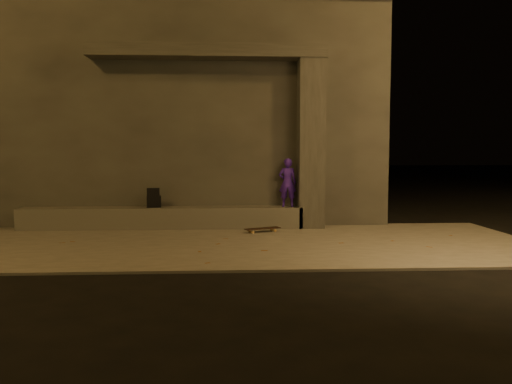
{
  "coord_description": "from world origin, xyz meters",
  "views": [
    {
      "loc": [
        -0.04,
        -6.97,
        1.65
      ],
      "look_at": [
        0.43,
        2.0,
        0.95
      ],
      "focal_mm": 35.0,
      "sensor_mm": 36.0,
      "label": 1
    }
  ],
  "objects": [
    {
      "name": "skateboard",
      "position": [
        0.61,
        3.1,
        0.11
      ],
      "size": [
        0.77,
        0.48,
        0.08
      ],
      "rotation": [
        0.0,
        0.0,
        0.41
      ],
      "color": "black",
      "rests_on": "sidewalk"
    },
    {
      "name": "backpack",
      "position": [
        -1.67,
        3.75,
        0.64
      ],
      "size": [
        0.33,
        0.24,
        0.42
      ],
      "rotation": [
        0.0,
        0.0,
        0.15
      ],
      "color": "black",
      "rests_on": "ledge"
    },
    {
      "name": "ledge",
      "position": [
        -1.5,
        3.75,
        0.27
      ],
      "size": [
        6.0,
        0.55,
        0.45
      ],
      "primitive_type": "cube",
      "color": "#595650",
      "rests_on": "sidewalk"
    },
    {
      "name": "sidewalk",
      "position": [
        0.0,
        2.0,
        0.02
      ],
      "size": [
        11.0,
        4.4,
        0.04
      ],
      "primitive_type": "cube",
      "color": "#625E56",
      "rests_on": "ground"
    },
    {
      "name": "column",
      "position": [
        1.7,
        3.75,
        1.84
      ],
      "size": [
        0.55,
        0.55,
        3.6
      ],
      "primitive_type": "cube",
      "color": "#353330",
      "rests_on": "sidewalk"
    },
    {
      "name": "canopy",
      "position": [
        -0.5,
        3.8,
        3.78
      ],
      "size": [
        5.0,
        0.7,
        0.28
      ],
      "primitive_type": "cube",
      "color": "#353330",
      "rests_on": "column"
    },
    {
      "name": "ground",
      "position": [
        0.0,
        0.0,
        0.0
      ],
      "size": [
        120.0,
        120.0,
        0.0
      ],
      "primitive_type": "plane",
      "color": "black",
      "rests_on": "ground"
    },
    {
      "name": "skateboarder",
      "position": [
        1.2,
        3.75,
        1.02
      ],
      "size": [
        0.42,
        0.3,
        1.05
      ],
      "primitive_type": "imported",
      "rotation": [
        0.0,
        0.0,
        3.0
      ],
      "color": "#3B19A4",
      "rests_on": "ledge"
    },
    {
      "name": "building",
      "position": [
        -1.0,
        6.49,
        2.61
      ],
      "size": [
        9.0,
        5.1,
        5.22
      ],
      "color": "#353330",
      "rests_on": "ground"
    }
  ]
}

